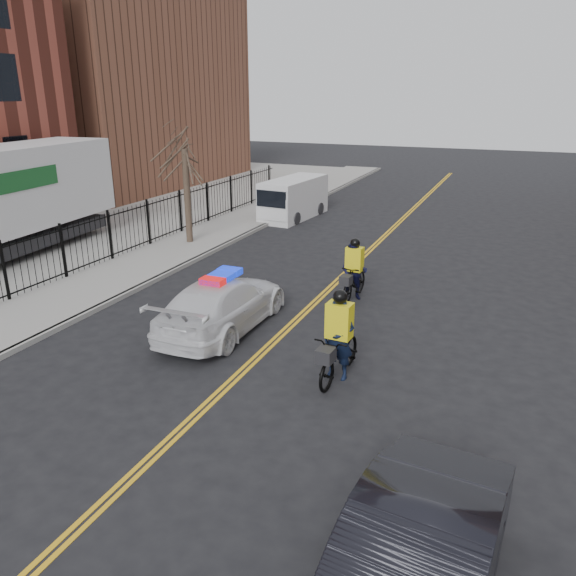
% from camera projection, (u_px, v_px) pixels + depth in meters
% --- Properties ---
extents(ground, '(120.00, 120.00, 0.00)m').
position_uv_depth(ground, '(237.00, 376.00, 13.41)').
color(ground, black).
rests_on(ground, ground).
extents(center_line_left, '(0.10, 60.00, 0.01)m').
position_uv_depth(center_line_left, '(338.00, 278.00, 20.40)').
color(center_line_left, gold).
rests_on(center_line_left, ground).
extents(center_line_right, '(0.10, 60.00, 0.01)m').
position_uv_depth(center_line_right, '(342.00, 279.00, 20.34)').
color(center_line_right, gold).
rests_on(center_line_right, ground).
extents(sidewalk, '(3.00, 60.00, 0.15)m').
position_uv_depth(sidewalk, '(166.00, 255.00, 23.08)').
color(sidewalk, gray).
rests_on(sidewalk, ground).
extents(curb, '(0.20, 60.00, 0.15)m').
position_uv_depth(curb, '(197.00, 259.00, 22.53)').
color(curb, gray).
rests_on(curb, ground).
extents(iron_fence, '(0.12, 28.00, 2.00)m').
position_uv_depth(iron_fence, '(134.00, 230.00, 23.32)').
color(iron_fence, black).
rests_on(iron_fence, ground).
extents(warehouse_far, '(14.00, 18.00, 14.00)m').
position_uv_depth(warehouse_far, '(106.00, 83.00, 40.36)').
color(warehouse_far, brown).
rests_on(warehouse_far, ground).
extents(street_tree, '(3.20, 3.20, 4.80)m').
position_uv_depth(street_tree, '(185.00, 164.00, 23.71)').
color(street_tree, '#382B21').
rests_on(street_tree, sidewalk).
extents(police_cruiser, '(2.15, 5.19, 1.66)m').
position_uv_depth(police_cruiser, '(223.00, 304.00, 15.88)').
color(police_cruiser, white).
rests_on(police_cruiser, ground).
extents(cargo_van, '(2.23, 5.09, 2.08)m').
position_uv_depth(cargo_van, '(293.00, 199.00, 29.78)').
color(cargo_van, silver).
rests_on(cargo_van, ground).
extents(cyclist_near, '(0.94, 2.30, 2.21)m').
position_uv_depth(cyclist_near, '(338.00, 348.00, 13.13)').
color(cyclist_near, black).
rests_on(cyclist_near, ground).
extents(cyclist_far, '(0.95, 2.04, 2.03)m').
position_uv_depth(cyclist_far, '(354.00, 275.00, 18.19)').
color(cyclist_far, black).
rests_on(cyclist_far, ground).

